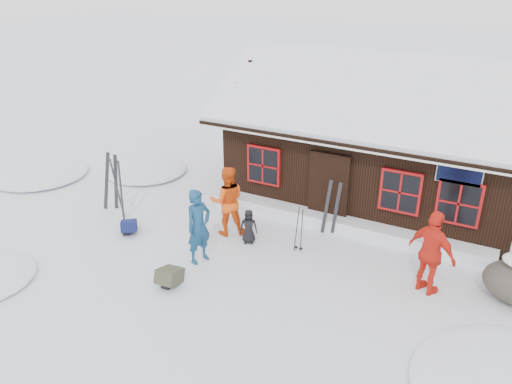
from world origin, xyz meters
TOP-DOWN VIEW (x-y plane):
  - ground at (0.00, 0.00)m, footprint 120.00×120.00m
  - mountain_hut at (1.50, 4.98)m, footprint 8.90×6.09m
  - snow_drift at (1.50, 2.25)m, footprint 7.60×0.60m
  - snow_mounds at (1.65, 1.86)m, footprint 20.60×13.20m
  - skier_teal at (-1.09, -0.90)m, footprint 0.62×0.78m
  - skier_orange_left at (-1.22, 0.61)m, footprint 1.17×1.12m
  - skier_orange_right at (4.00, 0.40)m, footprint 1.23×0.93m
  - skier_crouched at (-0.48, 0.43)m, footprint 0.53×0.46m
  - ski_pair_left at (-4.95, 0.27)m, footprint 0.64×0.23m
  - ski_pair_mid at (-4.39, -0.02)m, footprint 0.59×0.31m
  - ski_pair_right at (1.20, 1.90)m, footprint 0.49×0.15m
  - ski_poles at (0.82, 0.66)m, footprint 0.22×0.11m
  - backpack_blue at (-3.55, -0.66)m, footprint 0.65×0.67m
  - backpack_olive at (-1.11, -2.08)m, footprint 0.51×0.64m

SIDE VIEW (x-z plane):
  - ground at x=0.00m, z-range 0.00..0.00m
  - snow_mounds at x=1.65m, z-range -0.24..0.24m
  - backpack_blue at x=-3.55m, z-range 0.00..0.29m
  - backpack_olive at x=-1.11m, z-range 0.00..0.32m
  - snow_drift at x=1.50m, z-range 0.00..0.35m
  - skier_crouched at x=-0.48m, z-range 0.00..0.92m
  - ski_poles at x=0.82m, z-range -0.04..1.21m
  - ski_pair_right at x=1.20m, z-range -0.05..1.53m
  - ski_pair_mid at x=-4.39m, z-range -0.05..1.72m
  - ski_pair_left at x=-4.95m, z-range -0.05..1.76m
  - skier_teal at x=-1.09m, z-range 0.00..1.87m
  - skier_orange_left at x=-1.22m, z-range 0.00..1.90m
  - skier_orange_right at x=4.00m, z-range 0.00..1.94m
  - mountain_hut at x=1.50m, z-range -0.63..3.79m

